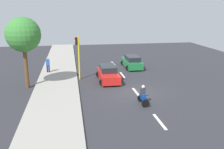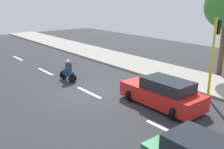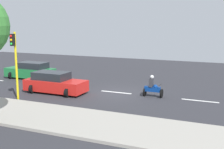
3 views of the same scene
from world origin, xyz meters
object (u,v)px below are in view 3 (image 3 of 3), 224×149
at_px(car_red, 55,83).
at_px(traffic_light_corner, 15,57).
at_px(motorcycle, 153,88).
at_px(car_green, 31,71).

xyz_separation_m(car_red, traffic_light_corner, (2.96, -0.93, 2.22)).
distance_m(motorcycle, traffic_light_corner, 9.39).
distance_m(car_red, traffic_light_corner, 3.82).
height_order(motorcycle, traffic_light_corner, traffic_light_corner).
relative_size(car_red, traffic_light_corner, 1.01).
bearing_deg(car_red, car_green, -125.98).
height_order(car_red, car_green, same).
xyz_separation_m(car_red, car_green, (-3.77, -5.19, -0.00)).
bearing_deg(motorcycle, car_red, -76.40).
height_order(car_green, motorcycle, motorcycle).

